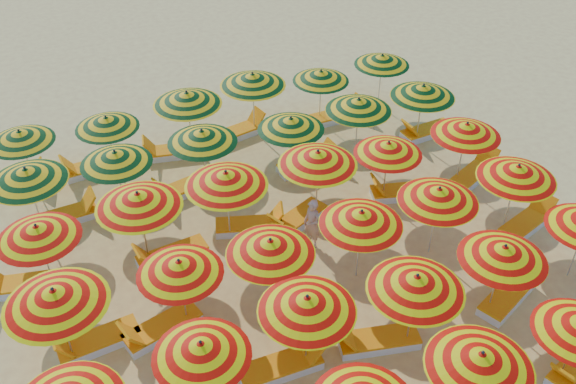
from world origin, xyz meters
The scene contains 53 objects.
ground centered at (0.00, 0.00, 0.00)m, with size 120.00×120.00×0.00m, color #F3D16C.
umbrella_3 centered at (1.08, -5.44, 1.80)m, with size 2.45×2.45×2.05m.
umbrella_7 centered at (-3.27, -3.22, 1.69)m, with size 1.98×1.98×1.92m.
umbrella_8 centered at (-1.14, -3.07, 1.80)m, with size 2.53×2.53×2.04m.
umbrella_9 centered at (1.04, -3.44, 1.83)m, with size 2.58×2.58×2.08m.
umbrella_10 centered at (3.22, -3.34, 1.75)m, with size 2.12×2.12×1.99m.
umbrella_12 centered at (-5.49, -1.12, 1.90)m, with size 2.57×2.57×2.15m.
umbrella_13 centered at (-3.06, -1.04, 1.68)m, with size 2.08×2.08×1.91m.
umbrella_14 centered at (-1.17, -1.31, 1.79)m, with size 1.94×1.94×2.03m.
umbrella_15 centered at (1.03, -1.20, 1.77)m, with size 2.48×2.48×2.01m.
umbrella_16 centered at (3.07, -1.18, 1.78)m, with size 2.31×2.31×2.02m.
umbrella_17 centered at (5.30, -1.20, 1.80)m, with size 2.15×2.15×2.05m.
umbrella_18 centered at (-5.60, 1.19, 1.71)m, with size 2.35×2.35×1.95m.
umbrella_19 centered at (-3.37, 1.24, 1.87)m, with size 2.65×2.65×2.13m.
umbrella_20 centered at (-1.28, 1.22, 1.87)m, with size 2.58×2.58×2.13m.
umbrella_21 centered at (1.08, 1.16, 1.86)m, with size 2.52×2.52×2.12m.
umbrella_22 centered at (3.08, 1.11, 1.67)m, with size 2.30×2.30×1.89m.
umbrella_23 centered at (5.38, 0.97, 1.75)m, with size 2.19×2.19×1.99m.
umbrella_24 centered at (-5.61, 3.35, 1.80)m, with size 2.32×2.32×2.04m.
umbrella_25 centered at (-3.49, 3.40, 1.71)m, with size 1.89×1.89×1.94m.
umbrella_26 centered at (-1.21, 3.44, 1.74)m, with size 2.42×2.42×1.98m.
umbrella_27 centered at (1.21, 3.13, 1.72)m, with size 2.09×2.09×1.95m.
umbrella_28 centered at (3.34, 3.23, 1.78)m, with size 2.50×2.50×2.02m.
umbrella_29 centered at (5.44, 3.18, 1.78)m, with size 2.07×2.07×2.03m.
umbrella_30 centered at (-5.61, 5.48, 1.64)m, with size 2.22×2.22×1.87m.
umbrella_31 centered at (-3.37, 5.31, 1.64)m, with size 2.18×2.18×1.86m.
umbrella_32 centered at (-1.05, 5.36, 1.85)m, with size 2.31×2.31×2.11m.
umbrella_33 centered at (1.06, 5.67, 1.86)m, with size 2.31×2.31×2.11m.
umbrella_34 centered at (3.24, 5.47, 1.64)m, with size 2.11×2.11×1.86m.
umbrella_35 centered at (5.50, 5.65, 1.67)m, with size 2.04×2.04×1.89m.
lounger_6 centered at (-1.64, -3.04, 0.15)m, with size 1.74×0.61×0.69m.
lounger_7 centered at (0.44, -3.22, 0.15)m, with size 1.82×0.96×0.69m.
lounger_8 centered at (3.82, -3.25, 0.15)m, with size 1.82×1.21×0.69m.
lounger_9 centered at (-4.99, -0.92, 0.15)m, with size 1.78×0.75×0.69m.
lounger_10 centered at (-3.66, -1.11, 0.15)m, with size 1.82×1.02×0.69m.
lounger_11 centered at (5.90, -1.38, 0.15)m, with size 1.83×1.07×0.69m.
lounger_12 centered at (-6.20, 1.39, 0.15)m, with size 1.82×0.93×0.69m.
lounger_13 centered at (-2.87, 1.03, 0.15)m, with size 1.79×0.77×0.69m.
lounger_14 centered at (-0.69, 1.31, 0.15)m, with size 1.83×1.08×0.69m.
lounger_15 centered at (0.49, 1.07, 0.15)m, with size 1.82×1.23×0.69m.
lounger_16 centered at (3.58, 1.03, 0.15)m, with size 1.82×1.01×0.69m.
lounger_17 centered at (5.98, 0.96, 0.15)m, with size 1.82×1.22×0.69m.
lounger_18 centered at (-5.01, 3.58, 0.15)m, with size 1.77×0.70×0.69m.
lounger_19 centered at (-1.80, 3.53, 0.15)m, with size 1.82×0.96×0.69m.
lounger_20 centered at (1.81, 3.24, 0.15)m, with size 1.77×0.72×0.69m.
lounger_21 centered at (5.94, 3.41, 0.15)m, with size 1.77×0.72×0.69m.
lounger_22 centered at (-6.11, 5.72, 0.15)m, with size 1.81×0.90×0.69m.
lounger_23 centered at (-3.97, 5.53, 0.15)m, with size 1.78×0.73×0.69m.
lounger_24 centered at (-1.65, 5.42, 0.15)m, with size 1.81×0.90×0.69m.
lounger_25 centered at (0.56, 5.68, 0.15)m, with size 1.82×0.93×0.69m.
lounger_26 centered at (3.83, 5.36, 0.15)m, with size 1.75×0.63×0.69m.
beachgoer_b centered at (-0.91, -2.31, 0.70)m, with size 0.68×0.53×1.40m, color tan.
beachgoer_a centered at (0.51, 0.19, 0.68)m, with size 0.50×0.33×1.37m, color tan.
Camera 1 is at (-4.73, -10.56, 10.83)m, focal length 40.00 mm.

